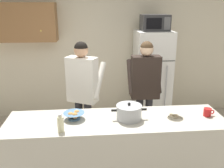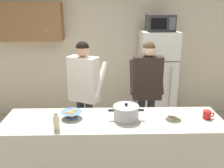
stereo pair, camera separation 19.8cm
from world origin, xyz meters
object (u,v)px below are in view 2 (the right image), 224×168
at_px(bread_bowl, 72,114).
at_px(bottle_near_edge, 56,121).
at_px(coffee_mug, 207,115).
at_px(refrigerator, 157,78).
at_px(cooking_pot, 126,113).
at_px(microwave, 160,23).
at_px(empty_bowl, 172,115).
at_px(person_near_pot, 84,85).
at_px(person_by_sink, 147,83).

height_order(bread_bowl, bottle_near_edge, bottle_near_edge).
relative_size(coffee_mug, bread_bowl, 0.53).
bearing_deg(bread_bowl, coffee_mug, -1.78).
bearing_deg(refrigerator, cooking_pot, -111.40).
distance_m(microwave, empty_bowl, 2.04).
bearing_deg(coffee_mug, cooking_pot, -179.84).
height_order(cooking_pot, coffee_mug, cooking_pot).
height_order(microwave, empty_bowl, microwave).
bearing_deg(person_near_pot, microwave, 37.53).
xyz_separation_m(coffee_mug, empty_bowl, (-0.40, 0.00, -0.00)).
relative_size(refrigerator, empty_bowl, 9.43).
distance_m(refrigerator, person_near_pot, 1.63).
bearing_deg(person_by_sink, microwave, 69.36).
bearing_deg(person_by_sink, bottle_near_edge, -134.14).
height_order(person_near_pot, bread_bowl, person_near_pot).
xyz_separation_m(microwave, bread_bowl, (-1.35, -1.78, -0.90)).
distance_m(microwave, person_by_sink, 1.25).
bearing_deg(empty_bowl, bread_bowl, 177.85).
distance_m(person_near_pot, coffee_mug, 1.71).
xyz_separation_m(bread_bowl, empty_bowl, (1.16, -0.04, -0.00)).
bearing_deg(coffee_mug, empty_bowl, 179.29).
xyz_separation_m(person_by_sink, bottle_near_edge, (-1.14, -1.17, -0.03)).
height_order(bread_bowl, empty_bowl, bread_bowl).
relative_size(microwave, bottle_near_edge, 2.39).
bearing_deg(person_by_sink, empty_bowl, -81.44).
bearing_deg(refrigerator, bottle_near_edge, -125.28).
bearing_deg(empty_bowl, bottle_near_edge, -169.54).
xyz_separation_m(refrigerator, person_near_pot, (-1.27, -1.00, 0.20)).
xyz_separation_m(person_near_pot, coffee_mug, (1.48, -0.85, -0.10)).
height_order(empty_bowl, bottle_near_edge, bottle_near_edge).
distance_m(person_near_pot, empty_bowl, 1.37).
relative_size(microwave, person_near_pot, 0.28).
bearing_deg(bread_bowl, empty_bowl, -2.15).
relative_size(refrigerator, cooking_pot, 4.26).
relative_size(person_by_sink, coffee_mug, 12.79).
distance_m(microwave, bread_bowl, 2.41).
bearing_deg(microwave, refrigerator, 90.07).
distance_m(person_by_sink, bread_bowl, 1.36).
xyz_separation_m(microwave, coffee_mug, (0.21, -1.83, -0.90)).
bearing_deg(person_near_pot, refrigerator, 38.15).
xyz_separation_m(refrigerator, person_by_sink, (-0.33, -0.91, 0.19)).
xyz_separation_m(cooking_pot, bread_bowl, (-0.63, 0.05, -0.03)).
distance_m(empty_bowl, bottle_near_edge, 1.30).
height_order(microwave, cooking_pot, microwave).
bearing_deg(person_by_sink, person_near_pot, -174.53).
distance_m(person_by_sink, coffee_mug, 1.09).
relative_size(refrigerator, microwave, 3.60).
bearing_deg(cooking_pot, bottle_near_edge, -162.97).
distance_m(person_by_sink, bottle_near_edge, 1.63).
bearing_deg(bottle_near_edge, microwave, 54.44).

